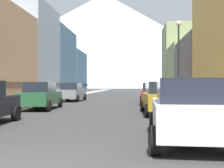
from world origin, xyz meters
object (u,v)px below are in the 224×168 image
(car_right_2, at_px, (153,94))
(streetlamp_right, at_px, (179,50))
(car_left_2, at_px, (72,92))
(car_right_0, at_px, (187,110))
(car_right_1, at_px, (161,98))
(trash_bin_right, at_px, (214,104))
(car_left_1, at_px, (41,96))
(pedestrian_0, at_px, (181,93))

(car_right_2, relative_size, streetlamp_right, 0.76)
(car_left_2, distance_m, car_right_0, 20.69)
(car_right_0, distance_m, streetlamp_right, 12.06)
(car_right_0, relative_size, car_right_2, 1.01)
(car_right_1, relative_size, trash_bin_right, 4.56)
(trash_bin_right, bearing_deg, streetlamp_right, 101.55)
(car_right_2, bearing_deg, car_left_1, -146.17)
(car_right_1, height_order, car_right_2, same)
(car_right_2, xyz_separation_m, trash_bin_right, (2.55, -8.40, -0.26))
(car_right_1, distance_m, streetlamp_right, 5.31)
(streetlamp_right, bearing_deg, car_right_1, -110.99)
(car_right_1, height_order, trash_bin_right, car_right_1)
(car_right_2, relative_size, pedestrian_0, 2.69)
(car_left_2, xyz_separation_m, car_right_1, (7.60, -11.73, 0.00))
(car_right_0, height_order, streetlamp_right, streetlamp_right)
(car_left_2, relative_size, car_right_2, 1.00)
(car_left_2, xyz_separation_m, trash_bin_right, (10.15, -12.59, -0.26))
(car_right_1, relative_size, pedestrian_0, 2.70)
(streetlamp_right, bearing_deg, car_left_1, -170.18)
(car_left_1, distance_m, pedestrian_0, 11.78)
(car_left_1, xyz_separation_m, car_right_2, (7.60, 5.09, 0.00))
(car_right_1, bearing_deg, pedestrian_0, 74.13)
(car_right_2, distance_m, pedestrian_0, 2.67)
(trash_bin_right, distance_m, pedestrian_0, 9.47)
(car_right_2, height_order, trash_bin_right, car_right_2)
(car_right_0, bearing_deg, trash_bin_right, 69.03)
(car_left_2, distance_m, trash_bin_right, 16.17)
(car_left_2, bearing_deg, car_right_0, -68.45)
(car_left_1, xyz_separation_m, car_left_2, (-0.01, 9.28, 0.00))
(car_left_1, bearing_deg, car_right_2, 33.83)
(car_right_2, bearing_deg, car_right_0, -90.01)
(streetlamp_right, bearing_deg, car_right_0, -97.65)
(car_right_0, height_order, car_right_1, same)
(car_left_2, xyz_separation_m, streetlamp_right, (9.15, -7.69, 3.09))
(car_right_2, bearing_deg, car_left_2, 151.16)
(car_left_1, xyz_separation_m, car_right_0, (7.59, -9.97, 0.00))
(car_right_1, bearing_deg, trash_bin_right, -18.60)
(car_right_0, distance_m, car_right_2, 15.06)
(car_right_2, bearing_deg, trash_bin_right, -73.10)
(trash_bin_right, xyz_separation_m, streetlamp_right, (-1.00, 4.89, 3.34))
(car_left_1, distance_m, car_right_1, 7.99)
(streetlamp_right, bearing_deg, pedestrian_0, 78.87)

